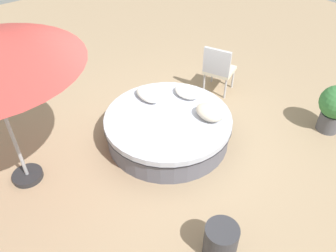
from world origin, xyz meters
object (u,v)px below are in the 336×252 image
throw_pillow_0 (209,112)px  side_table (221,241)px  round_bed (168,128)px  throw_pillow_2 (148,95)px  planter (335,106)px  patio_chair (218,67)px  throw_pillow_1 (187,91)px

throw_pillow_0 → side_table: size_ratio=1.04×
round_bed → throw_pillow_2: 0.68m
round_bed → planter: (-1.52, -2.31, 0.24)m
throw_pillow_2 → patio_chair: 1.58m
round_bed → patio_chair: (0.50, -1.62, 0.31)m
throw_pillow_0 → side_table: throw_pillow_0 is taller
throw_pillow_1 → throw_pillow_2: 0.68m
throw_pillow_1 → patio_chair: (0.23, -0.98, 0.01)m
throw_pillow_1 → throw_pillow_2: bearing=60.2°
round_bed → patio_chair: 1.73m
throw_pillow_0 → throw_pillow_2: size_ratio=0.93×
throw_pillow_0 → patio_chair: 1.45m
throw_pillow_2 → planter: bearing=-133.2°
patio_chair → planter: 2.13m
round_bed → planter: planter is taller
round_bed → patio_chair: bearing=-72.9°
throw_pillow_2 → patio_chair: bearing=-93.9°
throw_pillow_2 → side_table: size_ratio=1.11×
throw_pillow_0 → planter: planter is taller
throw_pillow_1 → planter: size_ratio=0.57×
throw_pillow_1 → round_bed: bearing=112.8°
patio_chair → round_bed: bearing=-96.1°
throw_pillow_2 → patio_chair: (-0.11, -1.57, 0.00)m
planter → patio_chair: bearing=18.8°
throw_pillow_2 → round_bed: bearing=175.5°
throw_pillow_2 → throw_pillow_1: bearing=-119.8°
planter → side_table: 3.16m
planter → side_table: (-0.47, 3.11, -0.26)m
throw_pillow_1 → side_table: bearing=147.4°
round_bed → throw_pillow_2: throw_pillow_2 is taller
round_bed → throw_pillow_0: bearing=-129.9°
throw_pillow_2 → planter: size_ratio=0.61×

